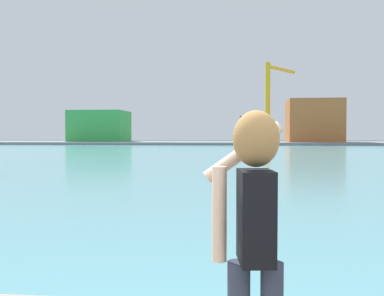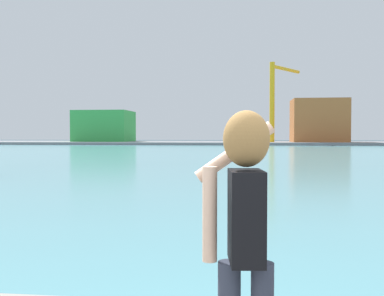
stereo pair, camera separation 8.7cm
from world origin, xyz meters
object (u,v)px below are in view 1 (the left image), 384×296
Objects in this scene: warehouse_left at (100,126)px; port_crane at (271,94)px; warehouse_right at (314,121)px; person_photographer at (254,222)px.

warehouse_left is 0.73× the size of port_crane.
port_crane is at bearing -5.41° from warehouse_left.
warehouse_right is 10.50m from port_crane.
warehouse_right is 0.68× the size of port_crane.
warehouse_left reaches higher than person_photographer.
warehouse_right is at bearing 10.60° from port_crane.
person_photographer is 0.16× the size of warehouse_right.
person_photographer is 0.11× the size of port_crane.
warehouse_left is 45.81m from warehouse_right.
port_crane is at bearing -10.46° from person_photographer.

